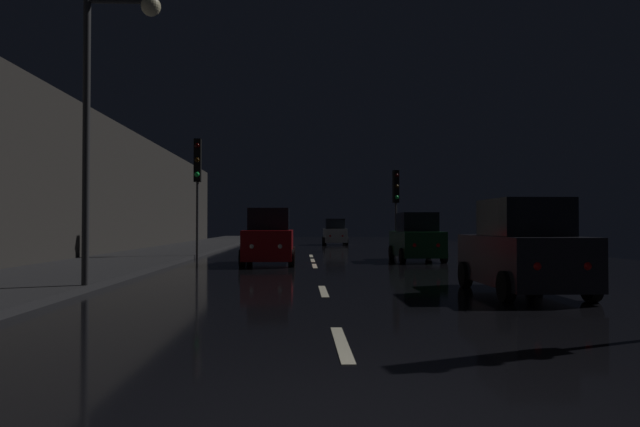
# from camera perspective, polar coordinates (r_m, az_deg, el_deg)

# --- Properties ---
(ground) EXTENTS (27.11, 84.00, 0.02)m
(ground) POSITION_cam_1_polar(r_m,az_deg,el_deg) (28.77, -0.92, -4.09)
(ground) COLOR black
(sidewalk_left) EXTENTS (4.40, 84.00, 0.15)m
(sidewalk_left) POSITION_cam_1_polar(r_m,az_deg,el_deg) (29.56, -15.35, -3.81)
(sidewalk_left) COLOR #28282B
(sidewalk_left) RESTS_ON ground
(building_facade_left) EXTENTS (0.80, 63.00, 6.55)m
(building_facade_left) POSITION_cam_1_polar(r_m,az_deg,el_deg) (27.00, -22.43, 2.78)
(building_facade_left) COLOR #2D2B28
(building_facade_left) RESTS_ON ground
(lane_centerline) EXTENTS (0.16, 22.53, 0.01)m
(lane_centerline) POSITION_cam_1_polar(r_m,az_deg,el_deg) (18.59, -0.35, -5.67)
(lane_centerline) COLOR beige
(lane_centerline) RESTS_ON ground
(traffic_light_far_left) EXTENTS (0.32, 0.47, 5.28)m
(traffic_light_far_left) POSITION_cam_1_polar(r_m,az_deg,el_deg) (26.23, -11.93, 4.12)
(traffic_light_far_left) COLOR #38383A
(traffic_light_far_left) RESTS_ON ground
(traffic_light_far_right) EXTENTS (0.36, 0.48, 4.67)m
(traffic_light_far_right) POSITION_cam_1_polar(r_m,az_deg,el_deg) (34.14, 7.46, 2.06)
(traffic_light_far_right) COLOR #38383A
(traffic_light_far_right) RESTS_ON ground
(streetlamp_overhead) EXTENTS (1.70, 0.44, 6.58)m
(streetlamp_overhead) POSITION_cam_1_polar(r_m,az_deg,el_deg) (13.97, -20.01, 11.09)
(streetlamp_overhead) COLOR #2D2D30
(streetlamp_overhead) RESTS_ON ground
(car_approaching_headlights) EXTENTS (1.92, 4.16, 2.10)m
(car_approaching_headlights) POSITION_cam_1_polar(r_m,az_deg,el_deg) (21.87, -5.01, -2.48)
(car_approaching_headlights) COLOR maroon
(car_approaching_headlights) RESTS_ON ground
(car_parked_right_far) EXTENTS (1.81, 3.93, 1.98)m
(car_parked_right_far) POSITION_cam_1_polar(r_m,az_deg,el_deg) (24.18, 9.44, -2.47)
(car_parked_right_far) COLOR #0F3819
(car_parked_right_far) RESTS_ON ground
(car_parked_right_near) EXTENTS (1.86, 4.03, 2.03)m
(car_parked_right_near) POSITION_cam_1_polar(r_m,az_deg,el_deg) (13.24, 19.19, -3.44)
(car_parked_right_near) COLOR black
(car_parked_right_near) RESTS_ON ground
(car_distant_taillights) EXTENTS (1.77, 3.84, 1.93)m
(car_distant_taillights) POSITION_cam_1_polar(r_m,az_deg,el_deg) (43.18, 1.46, -1.92)
(car_distant_taillights) COLOR silver
(car_distant_taillights) RESTS_ON ground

